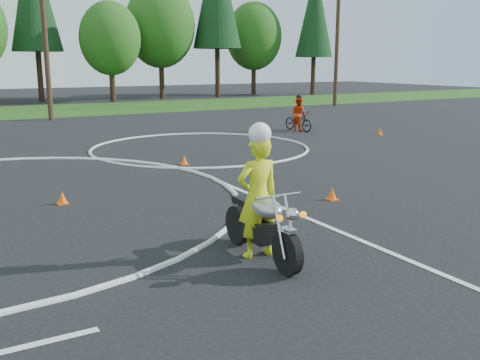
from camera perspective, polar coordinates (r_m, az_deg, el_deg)
course_markings at (r=14.90m, az=-18.74°, el=-0.38°), size 19.05×19.05×0.12m
primary_motorcycle at (r=8.69m, az=2.40°, el=-4.75°), size 0.80×2.29×1.20m
rider_primary_grp at (r=8.67m, az=1.92°, el=-1.40°), size 0.75×0.50×2.23m
rider_second_grp at (r=25.15m, az=6.27°, el=6.59°), size 0.81×1.83×1.71m
traffic_cones at (r=14.63m, az=-8.18°, el=0.45°), size 23.36×11.12×0.30m
treeline at (r=47.23m, az=-10.98°, el=16.48°), size 38.20×8.10×14.52m
utility_poles at (r=31.51m, az=-20.19°, el=15.47°), size 41.60×1.12×10.00m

